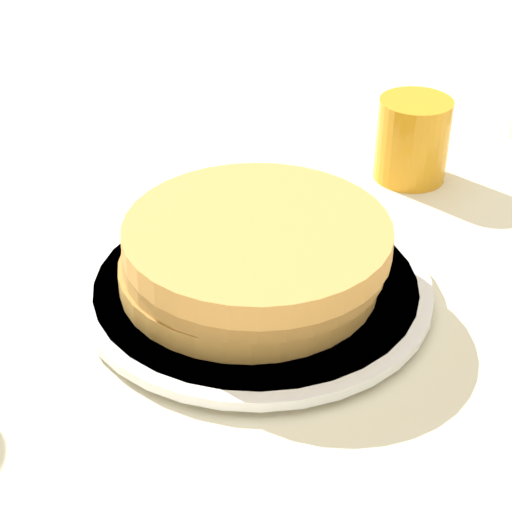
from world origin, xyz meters
TOP-DOWN VIEW (x-y plane):
  - ground_plane at (0.00, 0.00)m, footprint 4.00×4.00m
  - plate at (-0.02, 0.02)m, footprint 0.24×0.24m
  - pancake_stack at (-0.02, 0.02)m, footprint 0.19×0.18m
  - juice_glass at (-0.04, -0.20)m, footprint 0.06×0.06m

SIDE VIEW (x-z plane):
  - ground_plane at x=0.00m, z-range 0.00..0.00m
  - plate at x=-0.02m, z-range 0.00..0.01m
  - juice_glass at x=-0.04m, z-range 0.00..0.07m
  - pancake_stack at x=-0.02m, z-range 0.01..0.06m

